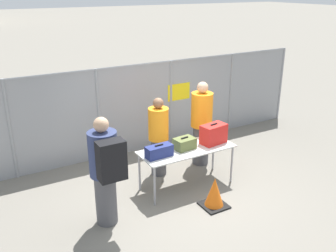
% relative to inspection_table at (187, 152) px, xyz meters
% --- Properties ---
extents(ground_plane, '(120.00, 120.00, 0.00)m').
position_rel_inspection_table_xyz_m(ground_plane, '(-0.09, -0.08, -0.72)').
color(ground_plane, slate).
extents(fence_section, '(9.05, 0.07, 2.03)m').
position_rel_inspection_table_xyz_m(fence_section, '(-0.08, 1.99, 0.35)').
color(fence_section, gray).
rests_on(fence_section, ground_plane).
extents(inspection_table, '(1.82, 0.72, 0.78)m').
position_rel_inspection_table_xyz_m(inspection_table, '(0.00, 0.00, 0.00)').
color(inspection_table, silver).
rests_on(inspection_table, ground_plane).
extents(suitcase_navy, '(0.49, 0.23, 0.24)m').
position_rel_inspection_table_xyz_m(suitcase_navy, '(-0.62, -0.05, 0.17)').
color(suitcase_navy, navy).
rests_on(suitcase_navy, inspection_table).
extents(suitcase_olive, '(0.41, 0.31, 0.23)m').
position_rel_inspection_table_xyz_m(suitcase_olive, '(-0.04, 0.02, 0.17)').
color(suitcase_olive, '#566033').
rests_on(suitcase_olive, inspection_table).
extents(suitcase_red, '(0.53, 0.35, 0.40)m').
position_rel_inspection_table_xyz_m(suitcase_red, '(0.58, -0.03, 0.25)').
color(suitcase_red, red).
rests_on(suitcase_red, inspection_table).
extents(traveler_hooded, '(0.45, 0.70, 1.82)m').
position_rel_inspection_table_xyz_m(traveler_hooded, '(-1.76, -0.42, 0.28)').
color(traveler_hooded, '#4C4C51').
rests_on(traveler_hooded, ground_plane).
extents(security_worker_near, '(0.40, 0.40, 1.63)m').
position_rel_inspection_table_xyz_m(security_worker_near, '(-0.23, 0.69, 0.12)').
color(security_worker_near, '#4C4C51').
rests_on(security_worker_near, ground_plane).
extents(security_worker_far, '(0.45, 0.45, 1.82)m').
position_rel_inspection_table_xyz_m(security_worker_far, '(0.79, 0.68, 0.22)').
color(security_worker_far, '#4C4C51').
rests_on(security_worker_far, ground_plane).
extents(utility_trailer, '(4.47, 2.21, 0.67)m').
position_rel_inspection_table_xyz_m(utility_trailer, '(0.77, 3.65, -0.32)').
color(utility_trailer, silver).
rests_on(utility_trailer, ground_plane).
extents(traffic_cone, '(0.44, 0.44, 0.55)m').
position_rel_inspection_table_xyz_m(traffic_cone, '(0.04, -0.85, -0.47)').
color(traffic_cone, black).
rests_on(traffic_cone, ground_plane).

